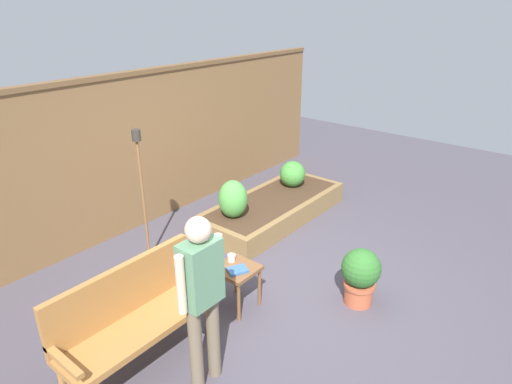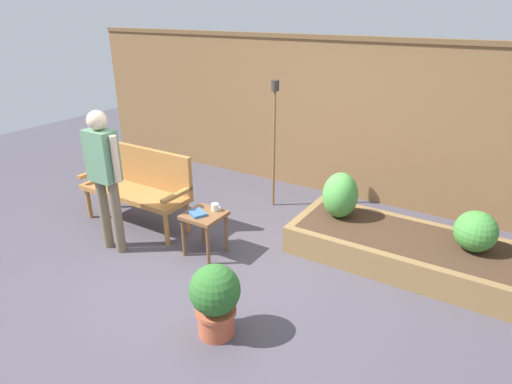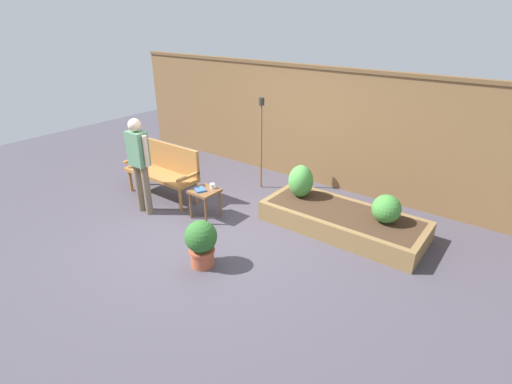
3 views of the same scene
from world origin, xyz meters
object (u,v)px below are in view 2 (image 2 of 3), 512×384
at_px(book_on_table, 197,213).
at_px(tiki_torch, 274,122).
at_px(side_table, 204,220).
at_px(potted_boxwood, 215,297).
at_px(shrub_far_corner, 476,231).
at_px(cup_on_table, 215,207).
at_px(person_by_bench, 104,170).
at_px(shrub_near_bench, 340,195).
at_px(garden_bench, 139,181).

bearing_deg(book_on_table, tiki_torch, 114.97).
height_order(side_table, potted_boxwood, potted_boxwood).
relative_size(shrub_far_corner, tiki_torch, 0.24).
height_order(cup_on_table, book_on_table, cup_on_table).
distance_m(side_table, book_on_table, 0.12).
bearing_deg(person_by_bench, shrub_near_bench, 36.52).
bearing_deg(shrub_near_bench, person_by_bench, -143.48).
bearing_deg(shrub_far_corner, potted_boxwood, -129.17).
bearing_deg(cup_on_table, side_table, -114.59).
height_order(book_on_table, shrub_far_corner, shrub_far_corner).
bearing_deg(shrub_near_bench, shrub_far_corner, 0.00).
xyz_separation_m(potted_boxwood, person_by_bench, (-1.79, 0.50, 0.58)).
bearing_deg(tiki_torch, garden_bench, -131.50).
distance_m(cup_on_table, shrub_near_bench, 1.40).
height_order(potted_boxwood, shrub_far_corner, shrub_far_corner).
xyz_separation_m(side_table, person_by_bench, (-0.92, -0.46, 0.54)).
relative_size(side_table, person_by_bench, 0.31).
relative_size(cup_on_table, person_by_bench, 0.07).
relative_size(garden_bench, potted_boxwood, 2.26).
xyz_separation_m(side_table, potted_boxwood, (0.86, -0.96, -0.04)).
bearing_deg(side_table, cup_on_table, 65.41).
bearing_deg(shrub_far_corner, side_table, -157.36).
height_order(book_on_table, person_by_bench, person_by_bench).
bearing_deg(garden_bench, person_by_bench, -71.69).
distance_m(book_on_table, person_by_bench, 1.06).
xyz_separation_m(garden_bench, shrub_near_bench, (2.24, 0.86, 0.02)).
bearing_deg(cup_on_table, shrub_near_bench, 41.20).
height_order(cup_on_table, tiki_torch, tiki_torch).
height_order(tiki_torch, person_by_bench, tiki_torch).
bearing_deg(book_on_table, garden_bench, -165.40).
distance_m(side_table, potted_boxwood, 1.30).
distance_m(cup_on_table, tiki_torch, 1.49).
distance_m(side_table, shrub_near_bench, 1.53).
bearing_deg(tiki_torch, cup_on_table, -87.79).
xyz_separation_m(garden_bench, person_by_bench, (0.21, -0.65, 0.39)).
height_order(side_table, shrub_far_corner, shrub_far_corner).
bearing_deg(shrub_near_bench, garden_bench, -159.13).
relative_size(side_table, book_on_table, 2.47).
height_order(side_table, cup_on_table, cup_on_table).
height_order(shrub_near_bench, tiki_torch, tiki_torch).
distance_m(potted_boxwood, person_by_bench, 1.94).
bearing_deg(potted_boxwood, book_on_table, 135.01).
relative_size(potted_boxwood, person_by_bench, 0.41).
bearing_deg(book_on_table, side_table, 73.95).
xyz_separation_m(garden_bench, book_on_table, (1.09, -0.24, -0.05)).
relative_size(shrub_far_corner, person_by_bench, 0.26).
distance_m(garden_bench, cup_on_table, 1.20).
xyz_separation_m(tiki_torch, person_by_bench, (-0.93, -1.94, -0.22)).
bearing_deg(garden_bench, shrub_near_bench, 20.87).
height_order(garden_bench, potted_boxwood, garden_bench).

